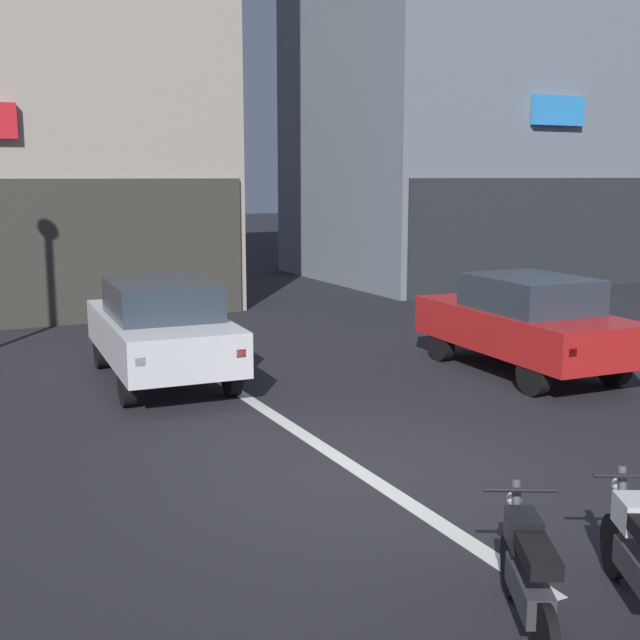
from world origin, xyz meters
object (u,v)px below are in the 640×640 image
object	(u,v)px
car_white_crossing_near	(161,327)
motorcycle_black_row_leftmost	(528,573)
motorcycle_white_row_left_mid	(640,554)
car_red_parked_kerbside	(525,321)

from	to	relation	value
car_white_crossing_near	motorcycle_black_row_leftmost	distance (m)	8.42
car_white_crossing_near	motorcycle_white_row_left_mid	bearing A→B (deg)	-81.63
car_white_crossing_near	motorcycle_white_row_left_mid	distance (m)	8.65
motorcycle_black_row_leftmost	motorcycle_white_row_left_mid	bearing A→B (deg)	-8.54
car_red_parked_kerbside	motorcycle_black_row_leftmost	distance (m)	8.20
car_red_parked_kerbside	motorcycle_black_row_leftmost	size ratio (longest dim) A/B	2.77
car_white_crossing_near	motorcycle_white_row_left_mid	size ratio (longest dim) A/B	2.79
motorcycle_black_row_leftmost	car_red_parked_kerbside	bearing A→B (deg)	49.99
car_red_parked_kerbside	motorcycle_black_row_leftmost	bearing A→B (deg)	-130.01
car_white_crossing_near	motorcycle_black_row_leftmost	world-z (taller)	car_white_crossing_near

